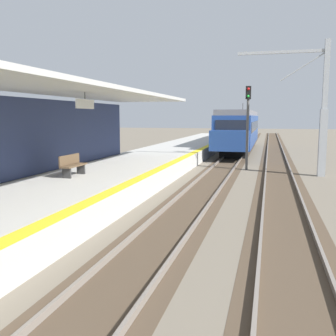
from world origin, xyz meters
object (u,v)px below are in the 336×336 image
approaching_train (240,129)px  platform_bench (72,165)px  rail_signal_post (248,119)px  catenary_pylon_far_side (318,112)px

approaching_train → platform_bench: (-5.02, -23.52, -0.80)m
approaching_train → rail_signal_post: rail_signal_post is taller
rail_signal_post → catenary_pylon_far_side: bearing=-22.0°
approaching_train → platform_bench: 24.06m
approaching_train → catenary_pylon_far_side: catenary_pylon_far_side is taller
catenary_pylon_far_side → platform_bench: size_ratio=4.69×
rail_signal_post → platform_bench: (-6.48, -10.33, -1.82)m
rail_signal_post → approaching_train: bearing=96.3°
approaching_train → catenary_pylon_far_side: size_ratio=2.61×
approaching_train → platform_bench: approaching_train is taller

